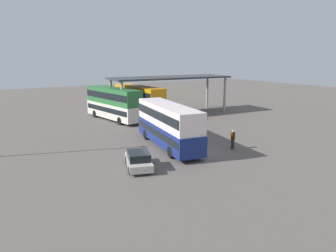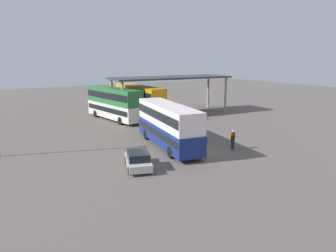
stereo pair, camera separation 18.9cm
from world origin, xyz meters
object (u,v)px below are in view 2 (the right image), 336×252
double_decker_main (168,124)px  pedestrian_waiting (233,140)px  parked_hatchback (138,160)px  double_decker_mid_row (139,100)px  double_decker_near_canopy (114,102)px

double_decker_main → pedestrian_waiting: (4.57, -4.02, -1.31)m
parked_hatchback → double_decker_mid_row: 21.83m
parked_hatchback → double_decker_main: bearing=-33.9°
double_decker_main → pedestrian_waiting: size_ratio=6.01×
parked_hatchback → pedestrian_waiting: 9.72m
parked_hatchback → pedestrian_waiting: pedestrian_waiting is taller
double_decker_main → double_decker_near_canopy: double_decker_near_canopy is taller
parked_hatchback → double_decker_mid_row: (10.03, 19.31, 1.70)m
double_decker_near_canopy → pedestrian_waiting: double_decker_near_canopy is taller
parked_hatchback → pedestrian_waiting: size_ratio=2.28×
double_decker_mid_row → pedestrian_waiting: size_ratio=6.14×
double_decker_main → pedestrian_waiting: 6.22m
double_decker_main → parked_hatchback: bearing=136.8°
pedestrian_waiting → double_decker_main: bearing=-23.7°
double_decker_main → parked_hatchback: 6.61m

